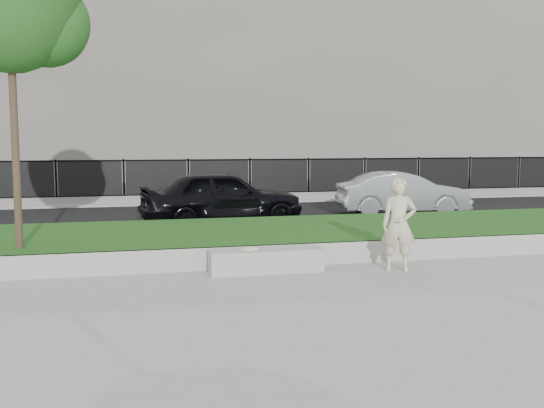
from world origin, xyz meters
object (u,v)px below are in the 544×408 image
object	(u,v)px
stone_bench	(266,261)
book	(250,249)
man	(399,224)
car_dark	(222,197)
car_silver	(402,193)

from	to	relation	value
stone_bench	book	world-z (taller)	book
man	car_dark	world-z (taller)	man
car_silver	man	bearing A→B (deg)	161.21
man	book	bearing A→B (deg)	-166.36
man	car_silver	bearing A→B (deg)	87.39
car_dark	car_silver	xyz separation A→B (m)	(5.61, 0.90, -0.09)
book	car_silver	world-z (taller)	car_silver
man	book	xyz separation A→B (m)	(-2.53, 0.44, -0.40)
car_silver	car_dark	bearing A→B (deg)	106.31
car_dark	car_silver	bearing A→B (deg)	-87.87
man	car_dark	xyz separation A→B (m)	(-2.12, 6.25, -0.04)
book	car_silver	xyz separation A→B (m)	(6.02, 6.71, 0.27)
stone_bench	man	distance (m)	2.37
book	car_dark	xyz separation A→B (m)	(0.41, 5.82, 0.35)
stone_bench	man	size ratio (longest dim) A/B	1.21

